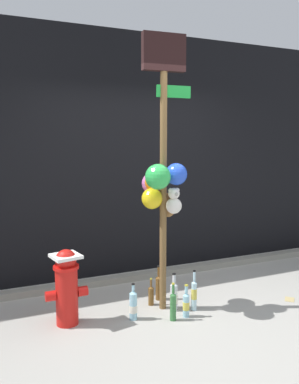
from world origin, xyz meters
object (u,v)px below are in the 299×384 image
(bottle_5, at_px, (173,305))
(bottle_2, at_px, (159,286))
(bottle_3, at_px, (194,294))
(bottle_6, at_px, (174,296))
(fire_hydrant, at_px, (67,285))
(bottle_0, at_px, (151,295))
(memorial_post, at_px, (162,168))
(bottle_4, at_px, (186,304))
(bottle_1, at_px, (133,305))

(bottle_5, bearing_deg, bottle_2, 80.17)
(bottle_3, distance_m, bottle_6, 0.21)
(bottle_2, distance_m, bottle_3, 0.45)
(fire_hydrant, height_order, bottle_0, fire_hydrant)
(bottle_3, bearing_deg, fire_hydrant, 170.32)
(memorial_post, relative_size, bottle_0, 9.37)
(memorial_post, height_order, bottle_2, memorial_post)
(bottle_2, height_order, bottle_4, bottle_2)
(bottle_0, bearing_deg, bottle_2, 35.01)
(bottle_0, distance_m, bottle_6, 0.27)
(memorial_post, distance_m, bottle_2, 1.36)
(bottle_1, distance_m, bottle_6, 0.47)
(bottle_1, distance_m, bottle_5, 0.39)
(fire_hydrant, height_order, bottle_1, fire_hydrant)
(fire_hydrant, height_order, bottle_5, fire_hydrant)
(bottle_2, bearing_deg, bottle_0, -144.99)
(memorial_post, relative_size, bottle_4, 8.33)
(bottle_5, bearing_deg, bottle_0, 97.07)
(bottle_1, relative_size, bottle_6, 0.93)
(bottle_0, distance_m, bottle_2, 0.18)
(bottle_1, distance_m, bottle_2, 0.56)
(memorial_post, height_order, bottle_4, memorial_post)
(fire_hydrant, bearing_deg, bottle_1, -15.06)
(bottle_2, height_order, bottle_6, bottle_6)
(bottle_4, bearing_deg, bottle_6, 102.73)
(fire_hydrant, distance_m, bottle_6, 1.12)
(bottle_1, height_order, bottle_5, bottle_5)
(bottle_3, height_order, bottle_6, bottle_3)
(bottle_2, bearing_deg, bottle_3, -61.19)
(bottle_0, distance_m, bottle_1, 0.39)
(fire_hydrant, distance_m, bottle_3, 1.32)
(bottle_6, bearing_deg, bottle_1, -176.46)
(memorial_post, distance_m, bottle_3, 1.36)
(bottle_4, bearing_deg, bottle_1, 162.52)
(fire_hydrant, xyz_separation_m, bottle_5, (0.97, -0.34, -0.24))
(bottle_2, bearing_deg, bottle_4, -82.63)
(bottle_5, bearing_deg, bottle_4, 6.01)
(fire_hydrant, xyz_separation_m, bottle_2, (1.06, 0.18, -0.23))
(bottle_0, height_order, bottle_4, bottle_4)
(bottle_5, bearing_deg, bottle_1, 153.42)
(bottle_3, bearing_deg, memorial_post, 150.65)
(bottle_3, bearing_deg, bottle_5, -157.98)
(bottle_4, distance_m, bottle_6, 0.19)
(memorial_post, distance_m, fire_hydrant, 1.48)
(bottle_0, height_order, bottle_3, bottle_3)
(bottle_0, height_order, bottle_1, bottle_1)
(bottle_0, xyz_separation_m, bottle_6, (0.17, -0.22, 0.04))
(memorial_post, bearing_deg, bottle_3, -29.35)
(bottle_2, bearing_deg, bottle_6, -85.91)
(fire_hydrant, xyz_separation_m, bottle_4, (1.13, -0.33, -0.26))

